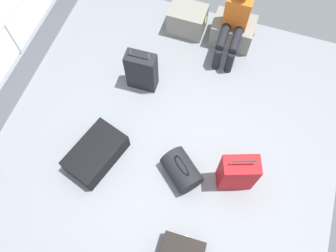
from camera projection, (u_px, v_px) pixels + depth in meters
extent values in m
cube|color=gray|center=(159.00, 161.00, 4.46)|extent=(4.40, 5.20, 0.06)
cube|color=gray|center=(2.00, 104.00, 4.52)|extent=(0.06, 5.20, 0.45)
cylinder|color=silver|center=(20.00, 50.00, 4.54)|extent=(0.04, 0.04, 1.00)
cube|color=gray|center=(187.00, 20.00, 5.15)|extent=(0.54, 0.40, 0.41)
torus|color=tan|center=(169.00, 11.00, 5.11)|extent=(0.02, 0.12, 0.12)
torus|color=tan|center=(206.00, 20.00, 5.04)|extent=(0.02, 0.12, 0.12)
cube|color=gray|center=(233.00, 31.00, 5.07)|extent=(0.59, 0.45, 0.39)
torus|color=tan|center=(213.00, 22.00, 5.04)|extent=(0.02, 0.12, 0.12)
torus|color=tan|center=(254.00, 33.00, 4.95)|extent=(0.02, 0.12, 0.12)
cube|color=orange|center=(237.00, 12.00, 4.65)|extent=(0.34, 0.20, 0.48)
cylinder|color=black|center=(236.00, 40.00, 4.70)|extent=(0.12, 0.40, 0.12)
cylinder|color=black|center=(230.00, 62.00, 4.83)|extent=(0.11, 0.11, 0.39)
cylinder|color=black|center=(223.00, 37.00, 4.72)|extent=(0.12, 0.40, 0.12)
cylinder|color=black|center=(217.00, 59.00, 4.86)|extent=(0.11, 0.11, 0.39)
cube|color=white|center=(186.00, 236.00, 3.84)|extent=(0.05, 0.01, 0.08)
cube|color=red|center=(237.00, 173.00, 4.02)|extent=(0.47, 0.36, 0.64)
cylinder|color=#A5A8AD|center=(232.00, 163.00, 3.68)|extent=(0.02, 0.02, 0.10)
cylinder|color=#A5A8AD|center=(255.00, 162.00, 3.69)|extent=(0.02, 0.02, 0.10)
cylinder|color=#2D2D2D|center=(245.00, 161.00, 3.64)|extent=(0.26, 0.11, 0.02)
cube|color=white|center=(237.00, 161.00, 4.01)|extent=(0.05, 0.02, 0.08)
cube|color=black|center=(142.00, 71.00, 4.63)|extent=(0.41, 0.22, 0.63)
cylinder|color=#A5A8AD|center=(130.00, 51.00, 4.30)|extent=(0.02, 0.02, 0.13)
cylinder|color=#A5A8AD|center=(149.00, 56.00, 4.27)|extent=(0.02, 0.02, 0.13)
cylinder|color=#2D2D2D|center=(139.00, 50.00, 4.22)|extent=(0.26, 0.03, 0.02)
cube|color=green|center=(144.00, 60.00, 4.57)|extent=(0.05, 0.01, 0.08)
cube|color=black|center=(96.00, 154.00, 4.32)|extent=(0.67, 0.87, 0.27)
cube|color=white|center=(115.00, 129.00, 4.41)|extent=(0.05, 0.02, 0.08)
cylinder|color=black|center=(182.00, 170.00, 4.20)|extent=(0.58, 0.56, 0.33)
torus|color=black|center=(182.00, 166.00, 4.04)|extent=(0.23, 0.19, 0.28)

